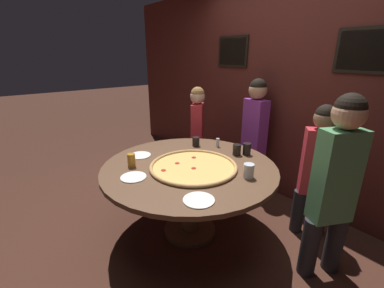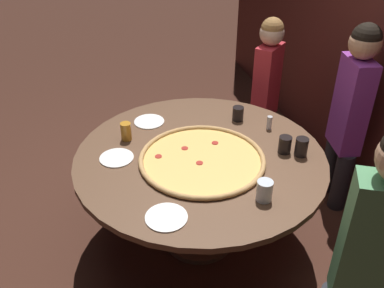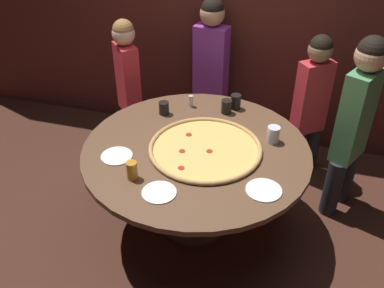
{
  "view_description": "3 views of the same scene",
  "coord_description": "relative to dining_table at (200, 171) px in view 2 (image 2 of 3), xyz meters",
  "views": [
    {
      "loc": [
        1.73,
        -1.35,
        1.72
      ],
      "look_at": [
        0.0,
        0.03,
        0.94
      ],
      "focal_mm": 24.0,
      "sensor_mm": 36.0,
      "label": 1
    },
    {
      "loc": [
        2.19,
        -0.6,
        2.29
      ],
      "look_at": [
        -0.03,
        -0.05,
        0.81
      ],
      "focal_mm": 40.0,
      "sensor_mm": 36.0,
      "label": 2
    },
    {
      "loc": [
        0.65,
        -2.38,
        2.49
      ],
      "look_at": [
        -0.01,
        -0.07,
        0.82
      ],
      "focal_mm": 40.0,
      "sensor_mm": 36.0,
      "label": 3
    }
  ],
  "objects": [
    {
      "name": "ground_plane",
      "position": [
        0.0,
        0.0,
        -0.61
      ],
      "size": [
        24.0,
        24.0,
        0.0
      ],
      "primitive_type": "plane",
      "color": "#422319"
    },
    {
      "name": "dining_table",
      "position": [
        0.0,
        0.0,
        0.0
      ],
      "size": [
        1.62,
        1.62,
        0.74
      ],
      "color": "brown",
      "rests_on": "ground_plane"
    },
    {
      "name": "giant_pizza",
      "position": [
        0.07,
        -0.01,
        0.14
      ],
      "size": [
        0.8,
        0.8,
        0.03
      ],
      "color": "#EAB75B",
      "rests_on": "dining_table"
    },
    {
      "name": "drink_cup_front_edge",
      "position": [
        -0.37,
        0.38,
        0.18
      ],
      "size": [
        0.08,
        0.08,
        0.1
      ],
      "primitive_type": "cylinder",
      "color": "black",
      "rests_on": "dining_table"
    },
    {
      "name": "drink_cup_near_right",
      "position": [
        0.51,
        0.23,
        0.19
      ],
      "size": [
        0.09,
        0.09,
        0.12
      ],
      "primitive_type": "cylinder",
      "color": "silver",
      "rests_on": "dining_table"
    },
    {
      "name": "drink_cup_centre_back",
      "position": [
        0.1,
        0.54,
        0.18
      ],
      "size": [
        0.08,
        0.08,
        0.11
      ],
      "primitive_type": "cylinder",
      "color": "black",
      "rests_on": "dining_table"
    },
    {
      "name": "drink_cup_by_shaker",
      "position": [
        -0.3,
        -0.44,
        0.19
      ],
      "size": [
        0.07,
        0.07,
        0.13
      ],
      "primitive_type": "cylinder",
      "color": "#BC7A23",
      "rests_on": "dining_table"
    },
    {
      "name": "drink_cup_far_right",
      "position": [
        0.16,
        0.62,
        0.19
      ],
      "size": [
        0.08,
        0.08,
        0.12
      ],
      "primitive_type": "cylinder",
      "color": "black",
      "rests_on": "dining_table"
    },
    {
      "name": "white_plate_left_side",
      "position": [
        -0.5,
        -0.25,
        0.13
      ],
      "size": [
        0.22,
        0.22,
        0.01
      ],
      "primitive_type": "cylinder",
      "color": "white",
      "rests_on": "dining_table"
    },
    {
      "name": "white_plate_far_back",
      "position": [
        -0.09,
        -0.53,
        0.13
      ],
      "size": [
        0.22,
        0.22,
        0.01
      ],
      "primitive_type": "cylinder",
      "color": "white",
      "rests_on": "dining_table"
    },
    {
      "name": "white_plate_right_side",
      "position": [
        0.53,
        -0.33,
        0.13
      ],
      "size": [
        0.23,
        0.23,
        0.01
      ],
      "primitive_type": "cylinder",
      "color": "white",
      "rests_on": "dining_table"
    },
    {
      "name": "condiment_shaker",
      "position": [
        -0.2,
        0.56,
        0.18
      ],
      "size": [
        0.04,
        0.04,
        0.1
      ],
      "color": "silver",
      "rests_on": "dining_table"
    },
    {
      "name": "diner_side_left",
      "position": [
        -0.87,
        0.82,
        0.14
      ],
      "size": [
        0.31,
        0.32,
        1.32
      ],
      "rotation": [
        0.0,
        0.0,
        2.32
      ],
      "color": "#232328",
      "rests_on": "ground_plane"
    },
    {
      "name": "diner_far_right",
      "position": [
        -0.19,
        1.18,
        0.21
      ],
      "size": [
        0.38,
        0.22,
        1.45
      ],
      "rotation": [
        0.0,
        0.0,
        2.98
      ],
      "color": "#232328",
      "rests_on": "ground_plane"
    },
    {
      "name": "diner_far_left",
      "position": [
        1.07,
        0.53,
        0.23
      ],
      "size": [
        0.29,
        0.39,
        1.48
      ],
      "rotation": [
        0.0,
        0.0,
        -2.04
      ],
      "color": "#232328",
      "rests_on": "ground_plane"
    }
  ]
}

